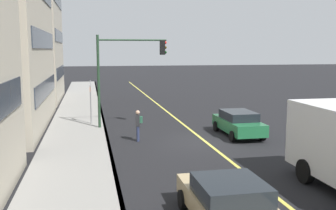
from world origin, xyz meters
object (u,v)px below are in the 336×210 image
object	(u,v)px
car_tan	(230,203)
car_green	(238,123)
traffic_light_mast	(125,65)
street_sign_post	(91,99)
pedestrian_with_backpack	(138,123)

from	to	relation	value
car_tan	car_green	bearing A→B (deg)	-22.75
traffic_light_mast	street_sign_post	xyz separation A→B (m)	(1.41, 2.13, -2.25)
car_green	pedestrian_with_backpack	size ratio (longest dim) A/B	2.52
car_green	traffic_light_mast	bearing A→B (deg)	61.93
car_green	traffic_light_mast	distance (m)	7.69
pedestrian_with_backpack	traffic_light_mast	world-z (taller)	traffic_light_mast
traffic_light_mast	street_sign_post	size ratio (longest dim) A/B	1.96
car_tan	pedestrian_with_backpack	size ratio (longest dim) A/B	2.74
pedestrian_with_backpack	car_tan	bearing A→B (deg)	-173.91
car_green	car_tan	bearing A→B (deg)	157.25
pedestrian_with_backpack	street_sign_post	world-z (taller)	street_sign_post
pedestrian_with_backpack	traffic_light_mast	distance (m)	4.62
pedestrian_with_backpack	street_sign_post	size ratio (longest dim) A/B	0.57
traffic_light_mast	street_sign_post	distance (m)	3.40
pedestrian_with_backpack	traffic_light_mast	xyz separation A→B (m)	(3.49, 0.34, 3.00)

